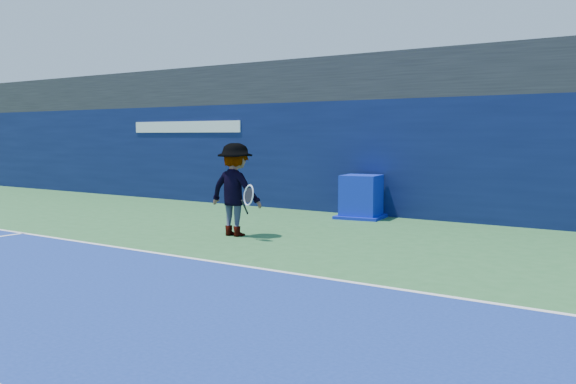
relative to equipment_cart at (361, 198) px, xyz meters
The scene contains 7 objects.
ground 9.45m from the equipment_cart, 87.73° to the right, with size 80.00×80.00×0.00m, color #2E6634.
baseline 6.46m from the equipment_cart, 86.68° to the right, with size 24.00×0.10×0.01m, color white.
stadium_band 3.75m from the equipment_cart, 79.80° to the left, with size 36.00×3.00×1.20m, color black.
back_wall_assembly 1.52m from the equipment_cart, 71.03° to the left, with size 36.00×1.03×3.00m.
equipment_cart is the anchor object (origin of this frame).
tennis_player 4.14m from the equipment_cart, 100.72° to the right, with size 1.39×0.76×1.93m.
tennis_ball 4.02m from the equipment_cart, 102.18° to the right, with size 0.07×0.07×0.07m.
Camera 1 is at (7.34, -4.83, 2.08)m, focal length 40.00 mm.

